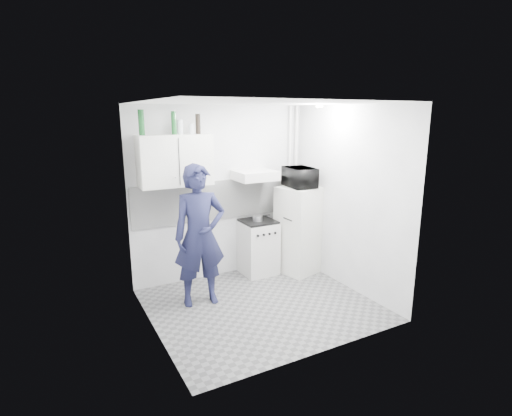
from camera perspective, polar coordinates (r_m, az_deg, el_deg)
name	(u,v)px	position (r m, az deg, el deg)	size (l,w,h in m)	color
floor	(261,305)	(5.45, 0.72, -13.65)	(2.80, 2.80, 0.00)	#616161
ceiling	(262,103)	(4.86, 0.81, 14.82)	(2.80, 2.80, 0.00)	white
wall_back	(221,193)	(6.10, -4.98, 2.17)	(2.80, 2.80, 0.00)	silver
wall_left	(149,224)	(4.51, -14.99, -2.21)	(2.60, 2.60, 0.00)	silver
wall_right	(347,199)	(5.80, 12.94, 1.30)	(2.60, 2.60, 0.00)	silver
person	(200,236)	(5.23, -8.04, -3.93)	(0.68, 0.45, 1.86)	#181A38
stove	(258,248)	(6.32, 0.29, -5.68)	(0.52, 0.52, 0.83)	silver
fridge	(299,230)	(6.34, 6.11, -3.13)	(0.57, 0.57, 1.37)	silver
stove_top	(258,221)	(6.20, 0.30, -1.90)	(0.50, 0.50, 0.03)	black
saucepan	(258,218)	(6.15, 0.23, -1.46)	(0.15, 0.15, 0.09)	silver
microwave	(300,177)	(6.16, 6.30, 4.38)	(0.37, 0.55, 0.30)	black
bottle_a	(141,123)	(5.45, -16.07, 11.66)	(0.08, 0.08, 0.33)	#144C1E
bottle_d	(174,123)	(5.56, -11.65, 11.82)	(0.07, 0.07, 0.31)	#144C1E
canister_a	(180,127)	(5.59, -10.80, 11.28)	(0.08, 0.08, 0.19)	#B2B7BC
canister_b	(192,129)	(5.64, -9.19, 11.08)	(0.07, 0.07, 0.14)	#B2B7BC
bottle_e	(198,124)	(5.67, -8.29, 11.80)	(0.07, 0.07, 0.27)	black
upper_cabinet	(175,161)	(5.60, -11.47, 6.66)	(1.00, 0.35, 0.70)	silver
range_hood	(255,175)	(6.02, -0.13, 4.68)	(0.60, 0.50, 0.14)	silver
backsplash	(222,199)	(6.10, -4.90, 1.22)	(2.74, 0.03, 0.60)	white
pipe_a	(295,187)	(6.65, 5.64, 3.07)	(0.05, 0.05, 2.60)	silver
pipe_b	(289,187)	(6.58, 4.78, 2.99)	(0.04, 0.04, 2.60)	silver
ceiling_spot_fixture	(319,106)	(5.58, 9.04, 14.15)	(0.10, 0.10, 0.02)	white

